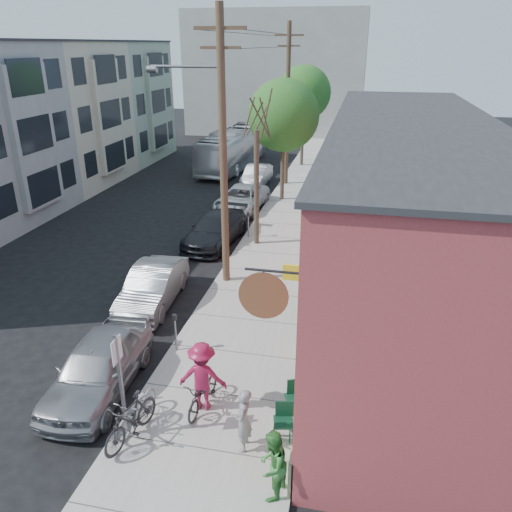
% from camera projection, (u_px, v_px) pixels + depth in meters
% --- Properties ---
extents(ground, '(120.00, 120.00, 0.00)m').
position_uv_depth(ground, '(114.00, 341.00, 16.15)').
color(ground, black).
extents(sidewalk, '(4.50, 58.00, 0.15)m').
position_uv_depth(sidewalk, '(292.00, 233.00, 25.20)').
color(sidewalk, '#A9A59C').
rests_on(sidewalk, ground).
extents(cafe_building, '(6.60, 20.20, 6.61)m').
position_uv_depth(cafe_building, '(404.00, 215.00, 17.62)').
color(cafe_building, '#9A393C').
rests_on(cafe_building, ground).
extents(apartment_row, '(6.30, 32.00, 9.00)m').
position_uv_depth(apartment_row, '(30.00, 125.00, 29.25)').
color(apartment_row, '#96A58C').
rests_on(apartment_row, ground).
extents(end_cap_building, '(18.00, 8.00, 12.00)m').
position_uv_depth(end_cap_building, '(277.00, 73.00, 51.96)').
color(end_cap_building, '#959691').
rests_on(end_cap_building, ground).
extents(sign_post, '(0.07, 0.45, 2.80)m').
position_uv_depth(sign_post, '(120.00, 377.00, 11.44)').
color(sign_post, slate).
rests_on(sign_post, sidewalk).
extents(parking_meter_near, '(0.14, 0.14, 1.24)m').
position_uv_depth(parking_meter_near, '(175.00, 326.00, 15.11)').
color(parking_meter_near, slate).
rests_on(parking_meter_near, sidewalk).
extents(parking_meter_far, '(0.14, 0.14, 1.24)m').
position_uv_depth(parking_meter_far, '(248.00, 221.00, 24.09)').
color(parking_meter_far, slate).
rests_on(parking_meter_far, sidewalk).
extents(utility_pole_near, '(3.57, 0.28, 10.00)m').
position_uv_depth(utility_pole_near, '(221.00, 148.00, 17.97)').
color(utility_pole_near, '#503A28').
rests_on(utility_pole_near, sidewalk).
extents(utility_pole_far, '(1.80, 0.28, 10.00)m').
position_uv_depth(utility_pole_far, '(287.00, 104.00, 31.81)').
color(utility_pole_far, '#503A28').
rests_on(utility_pole_far, sidewalk).
extents(tree_bare, '(0.24, 0.24, 5.28)m').
position_uv_depth(tree_bare, '(256.00, 189.00, 22.66)').
color(tree_bare, '#44392C').
rests_on(tree_bare, sidewalk).
extents(tree_leafy_mid, '(4.11, 4.11, 7.00)m').
position_uv_depth(tree_leafy_mid, '(284.00, 116.00, 28.48)').
color(tree_leafy_mid, '#44392C').
rests_on(tree_leafy_mid, sidewalk).
extents(tree_leafy_far, '(3.97, 3.97, 7.36)m').
position_uv_depth(tree_leafy_far, '(304.00, 93.00, 36.84)').
color(tree_leafy_far, '#44392C').
rests_on(tree_leafy_far, sidewalk).
extents(patio_chair_a, '(0.65, 0.65, 0.88)m').
position_uv_depth(patio_chair_a, '(294.00, 398.00, 12.64)').
color(patio_chair_a, '#0F3725').
rests_on(patio_chair_a, sidewalk).
extents(patio_chair_b, '(0.60, 0.60, 0.88)m').
position_uv_depth(patio_chair_b, '(283.00, 422.00, 11.85)').
color(patio_chair_b, '#0F3725').
rests_on(patio_chair_b, sidewalk).
extents(patron_grey, '(0.42, 0.61, 1.61)m').
position_uv_depth(patron_grey, '(243.00, 420.00, 11.38)').
color(patron_grey, gray).
rests_on(patron_grey, sidewalk).
extents(patron_green, '(0.77, 0.91, 1.62)m').
position_uv_depth(patron_green, '(272.00, 465.00, 10.15)').
color(patron_green, '#378234').
rests_on(patron_green, sidewalk).
extents(cyclist, '(1.29, 0.80, 1.91)m').
position_uv_depth(cyclist, '(202.00, 376.00, 12.63)').
color(cyclist, maroon).
rests_on(cyclist, sidewalk).
extents(cyclist_bike, '(0.79, 1.81, 0.92)m').
position_uv_depth(cyclist_bike, '(203.00, 392.00, 12.83)').
color(cyclist_bike, black).
rests_on(cyclist_bike, sidewalk).
extents(parked_bike_a, '(0.97, 1.97, 1.14)m').
position_uv_depth(parked_bike_a, '(131.00, 419.00, 11.74)').
color(parked_bike_a, black).
rests_on(parked_bike_a, sidewalk).
extents(parked_bike_b, '(0.80, 1.82, 0.93)m').
position_uv_depth(parked_bike_b, '(137.00, 409.00, 12.24)').
color(parked_bike_b, gray).
rests_on(parked_bike_b, sidewalk).
extents(car_0, '(2.06, 4.61, 1.54)m').
position_uv_depth(car_0, '(98.00, 366.00, 13.59)').
color(car_0, gray).
rests_on(car_0, ground).
extents(car_1, '(1.82, 4.48, 1.45)m').
position_uv_depth(car_1, '(153.00, 287.00, 18.16)').
color(car_1, gray).
rests_on(car_1, ground).
extents(car_2, '(2.45, 5.03, 1.41)m').
position_uv_depth(car_2, '(215.00, 229.00, 23.79)').
color(car_2, black).
rests_on(car_2, ground).
extents(car_3, '(2.61, 5.03, 1.35)m').
position_uv_depth(car_3, '(241.00, 199.00, 28.63)').
color(car_3, silver).
rests_on(car_3, ground).
extents(car_4, '(1.53, 4.10, 1.34)m').
position_uv_depth(car_4, '(257.00, 176.00, 33.65)').
color(car_4, '#919498').
rests_on(car_4, ground).
extents(bus, '(3.18, 10.65, 2.93)m').
position_uv_depth(bus, '(233.00, 148.00, 38.23)').
color(bus, white).
rests_on(bus, ground).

